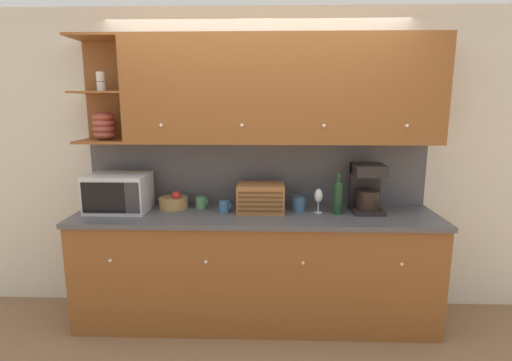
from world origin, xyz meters
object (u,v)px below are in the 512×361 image
object	(u,v)px
microwave	(119,193)
fruit_basket	(174,202)
coffee_maker	(367,187)
storage_canister	(299,203)
mug_blue_second	(225,207)
mug	(201,202)
bread_box	(261,198)
wine_glass	(318,197)
wine_bottle	(338,195)

from	to	relation	value
microwave	fruit_basket	distance (m)	0.45
coffee_maker	storage_canister	bearing A→B (deg)	-179.04
mug_blue_second	mug	bearing A→B (deg)	150.21
mug	storage_canister	distance (m)	0.83
storage_canister	microwave	bearing A→B (deg)	-178.61
storage_canister	fruit_basket	bearing A→B (deg)	176.90
coffee_maker	mug_blue_second	bearing A→B (deg)	-177.16
fruit_basket	bread_box	bearing A→B (deg)	-6.07
wine_glass	coffee_maker	distance (m)	0.41
microwave	storage_canister	bearing A→B (deg)	1.39
fruit_basket	wine_bottle	xyz separation A→B (m)	(1.37, -0.13, 0.10)
mug	wine_glass	bearing A→B (deg)	-6.99
bread_box	storage_canister	world-z (taller)	bread_box
storage_canister	coffee_maker	world-z (taller)	coffee_maker
fruit_basket	storage_canister	world-z (taller)	fruit_basket
microwave	coffee_maker	size ratio (longest dim) A/B	1.23
fruit_basket	coffee_maker	bearing A→B (deg)	-1.70
fruit_basket	wine_glass	bearing A→B (deg)	-4.91
microwave	wine_glass	bearing A→B (deg)	-0.38
fruit_basket	mug	bearing A→B (deg)	3.84
mug	wine_bottle	size ratio (longest dim) A/B	0.31
fruit_basket	coffee_maker	size ratio (longest dim) A/B	0.61
microwave	fruit_basket	size ratio (longest dim) A/B	2.02
bread_box	coffee_maker	xyz separation A→B (m)	(0.87, 0.03, 0.09)
microwave	fruit_basket	xyz separation A→B (m)	(0.43, 0.09, -0.10)
microwave	mug_blue_second	bearing A→B (deg)	-0.81
mug_blue_second	wine_bottle	bearing A→B (deg)	-1.43
mug	coffee_maker	distance (m)	1.39
mug	wine_glass	size ratio (longest dim) A/B	0.52
bread_box	storage_canister	bearing A→B (deg)	3.98
microwave	storage_canister	xyz separation A→B (m)	(1.49, 0.04, -0.09)
mug_blue_second	wine_glass	bearing A→B (deg)	0.12
mug	bread_box	world-z (taller)	bread_box
fruit_basket	coffee_maker	distance (m)	1.62
microwave	coffee_maker	world-z (taller)	coffee_maker
bread_box	wine_glass	world-z (taller)	bread_box
wine_bottle	bread_box	bearing A→B (deg)	175.45
mug_blue_second	bread_box	bearing A→B (deg)	5.15
microwave	coffee_maker	xyz separation A→B (m)	(2.05, 0.05, 0.05)
wine_bottle	mug	bearing A→B (deg)	172.73
mug_blue_second	wine_bottle	xyz separation A→B (m)	(0.92, -0.02, 0.11)
mug_blue_second	wine_glass	size ratio (longest dim) A/B	0.50
storage_canister	wine_bottle	xyz separation A→B (m)	(0.31, -0.07, 0.09)
coffee_maker	microwave	bearing A→B (deg)	-178.73
fruit_basket	storage_canister	xyz separation A→B (m)	(1.06, -0.06, 0.01)
mug	wine_bottle	xyz separation A→B (m)	(1.13, -0.14, 0.10)
wine_glass	coffee_maker	bearing A→B (deg)	7.99
microwave	mug	size ratio (longest dim) A/B	4.74
mug_blue_second	wine_glass	xyz separation A→B (m)	(0.77, 0.00, 0.09)
wine_bottle	microwave	bearing A→B (deg)	178.87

